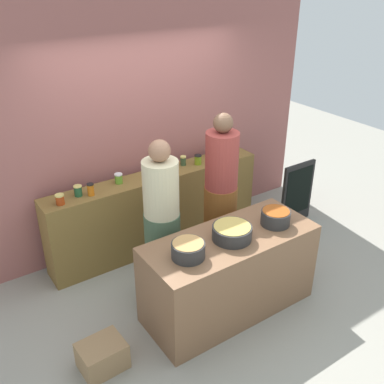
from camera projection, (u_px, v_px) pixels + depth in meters
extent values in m
plane|color=gray|center=(210.00, 291.00, 4.79)|extent=(12.00, 12.00, 0.00)
cube|color=#9A5954|center=(139.00, 121.00, 5.16)|extent=(4.80, 0.12, 3.00)
cube|color=brown|center=(157.00, 210.00, 5.38)|extent=(2.70, 0.36, 0.95)
cube|color=brown|center=(229.00, 273.00, 4.37)|extent=(1.70, 0.70, 0.86)
cylinder|color=#A73813|center=(60.00, 200.00, 4.52)|extent=(0.09, 0.09, 0.10)
cylinder|color=#D6C666|center=(59.00, 195.00, 4.49)|extent=(0.09, 0.09, 0.01)
cylinder|color=#225532|center=(78.00, 191.00, 4.68)|extent=(0.08, 0.08, 0.11)
cylinder|color=#D6C666|center=(77.00, 186.00, 4.65)|extent=(0.09, 0.09, 0.01)
cylinder|color=#CC6715|center=(91.00, 190.00, 4.68)|extent=(0.07, 0.07, 0.12)
cylinder|color=black|center=(90.00, 184.00, 4.65)|extent=(0.07, 0.07, 0.01)
cylinder|color=#5E982A|center=(119.00, 179.00, 4.95)|extent=(0.09, 0.09, 0.10)
cylinder|color=silver|center=(118.00, 174.00, 4.92)|extent=(0.09, 0.09, 0.01)
cylinder|color=#B23B12|center=(159.00, 170.00, 5.13)|extent=(0.07, 0.07, 0.13)
cylinder|color=#D6C666|center=(159.00, 164.00, 5.10)|extent=(0.07, 0.07, 0.01)
cylinder|color=brown|center=(169.00, 166.00, 5.24)|extent=(0.08, 0.08, 0.11)
cylinder|color=black|center=(168.00, 161.00, 5.21)|extent=(0.08, 0.08, 0.01)
cylinder|color=#334B2E|center=(183.00, 161.00, 5.38)|extent=(0.07, 0.07, 0.10)
cylinder|color=#D6C666|center=(183.00, 157.00, 5.36)|extent=(0.07, 0.07, 0.02)
cylinder|color=olive|center=(198.00, 160.00, 5.40)|extent=(0.08, 0.08, 0.11)
cylinder|color=black|center=(198.00, 156.00, 5.38)|extent=(0.09, 0.09, 0.01)
cylinder|color=yellow|center=(210.00, 153.00, 5.56)|extent=(0.08, 0.08, 0.13)
cylinder|color=#D6C666|center=(210.00, 148.00, 5.52)|extent=(0.08, 0.08, 0.01)
cylinder|color=orange|center=(223.00, 154.00, 5.58)|extent=(0.07, 0.07, 0.10)
cylinder|color=black|center=(223.00, 150.00, 5.56)|extent=(0.07, 0.07, 0.01)
cylinder|color=#2D2D2D|center=(188.00, 250.00, 3.86)|extent=(0.30, 0.30, 0.14)
cylinder|color=#B2834B|center=(188.00, 243.00, 3.83)|extent=(0.27, 0.27, 0.00)
cylinder|color=#2D2D2D|center=(232.00, 233.00, 4.12)|extent=(0.37, 0.37, 0.13)
cylinder|color=tan|center=(232.00, 226.00, 4.09)|extent=(0.34, 0.34, 0.00)
cylinder|color=#2D2D2D|center=(275.00, 218.00, 4.35)|extent=(0.29, 0.29, 0.14)
cylinder|color=#904417|center=(276.00, 211.00, 4.31)|extent=(0.26, 0.26, 0.00)
cylinder|color=#425B42|center=(163.00, 252.00, 4.63)|extent=(0.37, 0.37, 0.93)
cylinder|color=beige|center=(161.00, 188.00, 4.29)|extent=(0.35, 0.35, 0.57)
sphere|color=#8C6047|center=(159.00, 151.00, 4.11)|extent=(0.21, 0.21, 0.21)
cylinder|color=brown|center=(220.00, 227.00, 5.01)|extent=(0.36, 0.36, 1.00)
cylinder|color=brown|center=(222.00, 161.00, 4.64)|extent=(0.35, 0.35, 0.61)
sphere|color=brown|center=(223.00, 123.00, 4.45)|extent=(0.20, 0.20, 0.20)
cube|color=#906F4A|center=(102.00, 356.00, 3.85)|extent=(0.40, 0.32, 0.26)
cube|color=black|center=(297.00, 193.00, 5.88)|extent=(0.52, 0.04, 0.85)
cube|color=black|center=(299.00, 191.00, 5.84)|extent=(0.44, 0.01, 0.65)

